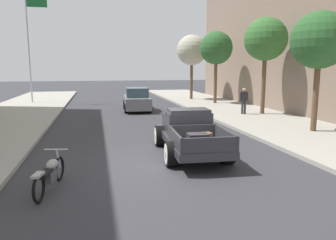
% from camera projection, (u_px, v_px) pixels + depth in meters
% --- Properties ---
extents(ground_plane, '(140.00, 140.00, 0.00)m').
position_uv_depth(ground_plane, '(165.00, 162.00, 10.29)').
color(ground_plane, '#333338').
extents(hotrod_truck_gunmetal, '(2.39, 5.02, 1.58)m').
position_uv_depth(hotrod_truck_gunmetal, '(189.00, 132.00, 11.45)').
color(hotrod_truck_gunmetal, '#333338').
rests_on(hotrod_truck_gunmetal, ground).
extents(motorcycle_parked, '(0.70, 2.09, 0.93)m').
position_uv_depth(motorcycle_parked, '(50.00, 174.00, 7.85)').
color(motorcycle_parked, black).
rests_on(motorcycle_parked, ground).
extents(car_background_grey, '(2.05, 4.39, 1.65)m').
position_uv_depth(car_background_grey, '(137.00, 100.00, 22.80)').
color(car_background_grey, slate).
rests_on(car_background_grey, ground).
extents(pedestrian_sidewalk_right, '(0.53, 0.22, 1.65)m').
position_uv_depth(pedestrian_sidewalk_right, '(244.00, 99.00, 20.00)').
color(pedestrian_sidewalk_right, '#333338').
rests_on(pedestrian_sidewalk_right, sidewalk_right).
extents(flagpole, '(1.74, 0.16, 9.16)m').
position_uv_depth(flagpole, '(31.00, 35.00, 26.35)').
color(flagpole, '#B2B2B7').
rests_on(flagpole, sidewalk_left).
extents(street_tree_nearest, '(2.55, 2.55, 5.38)m').
position_uv_depth(street_tree_nearest, '(320.00, 41.00, 14.07)').
color(street_tree_nearest, brown).
rests_on(street_tree_nearest, sidewalk_right).
extents(street_tree_second, '(2.65, 2.65, 5.97)m').
position_uv_depth(street_tree_second, '(266.00, 40.00, 19.54)').
color(street_tree_second, brown).
rests_on(street_tree_second, sidewalk_right).
extents(street_tree_third, '(2.69, 2.69, 5.85)m').
position_uv_depth(street_tree_third, '(216.00, 48.00, 25.94)').
color(street_tree_third, brown).
rests_on(street_tree_third, sidewalk_right).
extents(street_tree_farthest, '(2.78, 2.78, 5.92)m').
position_uv_depth(street_tree_farthest, '(192.00, 50.00, 29.31)').
color(street_tree_farthest, brown).
rests_on(street_tree_farthest, sidewalk_right).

